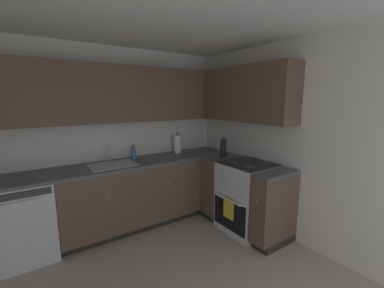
# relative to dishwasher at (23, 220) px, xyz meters

# --- Properties ---
(wall_back) EXTENTS (3.95, 0.05, 2.41)m
(wall_back) POSITION_rel_dishwasher_xyz_m (0.81, 0.33, 0.77)
(wall_back) COLOR silver
(wall_back) RESTS_ON ground_plane
(wall_right) EXTENTS (0.05, 3.64, 2.41)m
(wall_right) POSITION_rel_dishwasher_xyz_m (2.76, -1.47, 0.77)
(wall_right) COLOR silver
(wall_right) RESTS_ON ground_plane
(dishwasher) EXTENTS (0.60, 0.63, 0.87)m
(dishwasher) POSITION_rel_dishwasher_xyz_m (0.00, 0.00, 0.00)
(dishwasher) COLOR silver
(dishwasher) RESTS_ON ground_plane
(lower_cabinets_back) EXTENTS (1.83, 0.62, 0.87)m
(lower_cabinets_back) POSITION_rel_dishwasher_xyz_m (1.22, 0.00, 0.00)
(lower_cabinets_back) COLOR brown
(lower_cabinets_back) RESTS_ON ground_plane
(countertop_back) EXTENTS (3.04, 0.60, 0.03)m
(countertop_back) POSITION_rel_dishwasher_xyz_m (1.22, 0.00, 0.45)
(countertop_back) COLOR #4C4C51
(countertop_back) RESTS_ON lower_cabinets_back
(lower_cabinets_right) EXTENTS (0.62, 1.20, 0.87)m
(lower_cabinets_right) POSITION_rel_dishwasher_xyz_m (2.44, -0.84, 0.00)
(lower_cabinets_right) COLOR brown
(lower_cabinets_right) RESTS_ON ground_plane
(countertop_right) EXTENTS (0.60, 1.20, 0.03)m
(countertop_right) POSITION_rel_dishwasher_xyz_m (2.44, -0.84, 0.45)
(countertop_right) COLOR #4C4C51
(countertop_right) RESTS_ON lower_cabinets_right
(oven_range) EXTENTS (0.68, 0.62, 1.05)m
(oven_range) POSITION_rel_dishwasher_xyz_m (2.46, -0.95, 0.02)
(oven_range) COLOR silver
(oven_range) RESTS_ON ground_plane
(upper_cabinets_back) EXTENTS (2.72, 0.34, 0.72)m
(upper_cabinets_back) POSITION_rel_dishwasher_xyz_m (1.06, 0.14, 1.35)
(upper_cabinets_back) COLOR brown
(upper_cabinets_right) EXTENTS (0.32, 1.75, 0.72)m
(upper_cabinets_right) POSITION_rel_dishwasher_xyz_m (2.58, -0.57, 1.35)
(upper_cabinets_right) COLOR brown
(sink) EXTENTS (0.56, 0.40, 0.10)m
(sink) POSITION_rel_dishwasher_xyz_m (0.98, -0.03, 0.43)
(sink) COLOR #B7B7BC
(sink) RESTS_ON countertop_back
(faucet) EXTENTS (0.07, 0.16, 0.19)m
(faucet) POSITION_rel_dishwasher_xyz_m (0.99, 0.18, 0.58)
(faucet) COLOR silver
(faucet) RESTS_ON countertop_back
(soap_bottle) EXTENTS (0.06, 0.06, 0.19)m
(soap_bottle) POSITION_rel_dishwasher_xyz_m (1.34, 0.18, 0.55)
(soap_bottle) COLOR #3F72BF
(soap_bottle) RESTS_ON countertop_back
(paper_towel_roll) EXTENTS (0.11, 0.11, 0.33)m
(paper_towel_roll) POSITION_rel_dishwasher_xyz_m (2.05, 0.16, 0.61)
(paper_towel_roll) COLOR white
(paper_towel_roll) RESTS_ON countertop_back
(oil_bottle) EXTENTS (0.08, 0.08, 0.28)m
(oil_bottle) POSITION_rel_dishwasher_xyz_m (2.44, -0.46, 0.60)
(oil_bottle) COLOR black
(oil_bottle) RESTS_ON countertop_right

